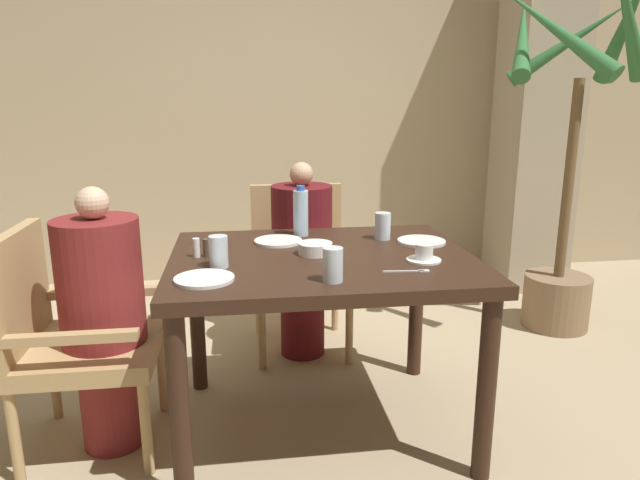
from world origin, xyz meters
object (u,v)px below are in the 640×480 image
Objects in this scene: bowl_small at (315,248)px; diner_in_left_chair at (104,318)px; potted_palm at (566,187)px; teacup_with_saucer at (424,254)px; glass_tall_near at (383,226)px; diner_in_far_chair at (302,258)px; water_bottle at (301,212)px; plate_main_left at (204,279)px; chair_left_side at (67,332)px; plate_main_right at (278,241)px; glass_tall_far at (219,252)px; plate_dessert_center at (421,241)px; glass_tall_mid at (333,265)px; chair_far_side at (299,260)px.

diner_in_left_chair is at bearing -178.74° from bowl_small.
potted_palm reaches higher than teacup_with_saucer.
glass_tall_near is (-0.07, 0.36, 0.03)m from teacup_with_saucer.
diner_in_far_chair reaches higher than water_bottle.
plate_main_left is (-0.45, -1.01, 0.23)m from diner_in_far_chair.
plate_main_left is 0.84m from teacup_with_saucer.
diner_in_left_chair is 1.27m from teacup_with_saucer.
plate_main_right is at bearing 15.18° from chair_left_side.
potted_palm is 18.26× the size of glass_tall_far.
teacup_with_saucer reaches higher than plate_main_left.
chair_left_side is 4.33× the size of plate_main_left.
glass_tall_far is at bearing -152.83° from potted_palm.
plate_dessert_center is at bearing -145.62° from potted_palm.
glass_tall_far is at bearing -160.76° from bowl_small.
plate_main_left is at bearing -106.68° from glass_tall_far.
diner_in_left_chair reaches higher than chair_left_side.
potted_palm reaches higher than plate_main_left.
teacup_with_saucer is (1.24, -0.14, 0.25)m from diner_in_left_chair.
diner_in_left_chair reaches higher than glass_tall_mid.
water_bottle is at bearing 52.37° from glass_tall_far.
chair_left_side is 6.69× the size of teacup_with_saucer.
glass_tall_near is (0.33, 0.20, 0.04)m from bowl_small.
diner_in_left_chair is at bearing -174.11° from plate_dessert_center.
water_bottle reaches higher than chair_far_side.
diner_in_left_chair reaches higher than diner_in_far_chair.
glass_tall_far reaches higher than plate_main_right.
glass_tall_near is at bearing 150.35° from plate_dessert_center.
water_bottle is at bearing -96.75° from diner_in_far_chair.
glass_tall_near reaches higher than teacup_with_saucer.
chair_left_side is at bearing -164.82° from plate_main_right.
glass_tall_near is (0.46, -0.01, 0.05)m from plate_main_right.
teacup_with_saucer is at bearing -5.79° from chair_left_side.
plate_main_left is 1.55× the size of teacup_with_saucer.
water_bottle is at bearing 46.54° from plate_main_right.
potted_palm is 1.36m from plate_dessert_center.
diner_in_far_chair reaches higher than teacup_with_saucer.
diner_in_left_chair is 1.18× the size of chair_far_side.
teacup_with_saucer is at bearing -48.94° from water_bottle.
potted_palm is at bearing 28.90° from bowl_small.
glass_tall_far is (-0.24, -0.34, 0.05)m from plate_main_right.
diner_in_left_chair is 4.64× the size of water_bottle.
water_bottle is at bearing 23.13° from diner_in_left_chair.
glass_tall_mid is at bearing -21.80° from diner_in_left_chair.
plate_main_right is (-0.16, -0.51, 0.23)m from diner_in_far_chair.
plate_dessert_center is 0.91× the size of water_bottle.
diner_in_far_chair is at bearing 88.14° from bowl_small.
plate_main_right is 0.19m from water_bottle.
plate_dessert_center is (0.91, 0.40, 0.00)m from plate_main_left.
glass_tall_far is (-0.40, -0.99, 0.33)m from chair_far_side.
diner_in_far_chair is 1.62m from potted_palm.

